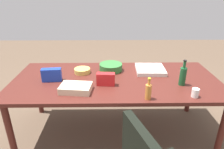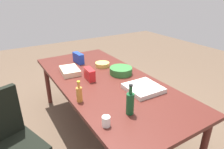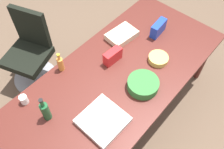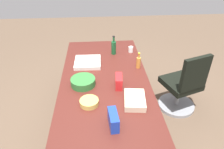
% 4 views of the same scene
% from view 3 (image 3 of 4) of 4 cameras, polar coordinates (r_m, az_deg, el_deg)
% --- Properties ---
extents(ground_plane, '(10.00, 10.00, 0.00)m').
position_cam_3_polar(ground_plane, '(3.07, 0.99, -8.70)').
color(ground_plane, brown).
extents(conference_table, '(2.43, 1.10, 0.77)m').
position_cam_3_polar(conference_table, '(2.46, 1.21, -1.18)').
color(conference_table, '#4D1E18').
rests_on(conference_table, ground).
extents(office_chair, '(0.61, 0.61, 0.99)m').
position_cam_3_polar(office_chair, '(3.21, -18.14, 3.84)').
color(office_chair, gray).
rests_on(office_chair, ground).
extents(wine_bottle, '(0.08, 0.08, 0.29)m').
position_cam_3_polar(wine_bottle, '(2.16, -15.11, -8.08)').
color(wine_bottle, '#184F29').
rests_on(wine_bottle, conference_table).
extents(chip_bag_red, '(0.21, 0.10, 0.14)m').
position_cam_3_polar(chip_bag_red, '(2.47, 0.15, 4.27)').
color(chip_bag_red, red).
rests_on(chip_bag_red, conference_table).
extents(chip_bag_blue, '(0.23, 0.10, 0.15)m').
position_cam_3_polar(chip_bag_blue, '(2.79, 10.63, 10.47)').
color(chip_bag_blue, '#1B3AAC').
rests_on(chip_bag_blue, conference_table).
extents(sheet_cake, '(0.34, 0.26, 0.07)m').
position_cam_3_polar(sheet_cake, '(2.72, 2.26, 9.04)').
color(sheet_cake, beige).
rests_on(sheet_cake, conference_table).
extents(dressing_bottle, '(0.07, 0.07, 0.22)m').
position_cam_3_polar(dressing_bottle, '(2.44, -11.80, 2.47)').
color(dressing_bottle, orange).
rests_on(dressing_bottle, conference_table).
extents(pizza_box, '(0.37, 0.37, 0.05)m').
position_cam_3_polar(pizza_box, '(2.14, -2.14, -10.53)').
color(pizza_box, silver).
rests_on(pizza_box, conference_table).
extents(chip_bowl, '(0.25, 0.25, 0.06)m').
position_cam_3_polar(chip_bowl, '(2.55, 10.62, 3.61)').
color(chip_bowl, '#CEAE52').
rests_on(chip_bowl, conference_table).
extents(salad_bowl, '(0.32, 0.32, 0.09)m').
position_cam_3_polar(salad_bowl, '(2.32, 7.16, -2.29)').
color(salad_bowl, '#2F6E31').
rests_on(salad_bowl, conference_table).
extents(paper_cup, '(0.09, 0.09, 0.09)m').
position_cam_3_polar(paper_cup, '(2.35, -19.67, -5.47)').
color(paper_cup, white).
rests_on(paper_cup, conference_table).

